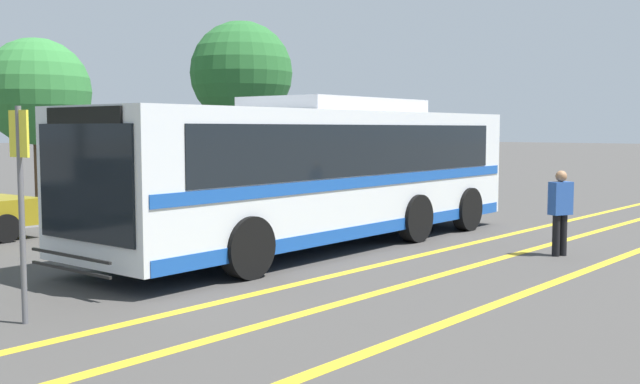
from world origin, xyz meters
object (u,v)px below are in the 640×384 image
Objects in this scene: parked_car_3 at (348,179)px; pedestrian_0 at (560,208)px; tree_0 at (37,92)px; transit_bus at (320,169)px; parked_car_2 at (193,189)px; bus_stop_sign at (21,188)px; tree_1 at (241,73)px.

parked_car_3 is 12.07m from pedestrian_0.
pedestrian_0 reaches higher than parked_car_3.
pedestrian_0 is 0.32× the size of tree_0.
parked_car_2 is (1.72, 6.05, -0.82)m from transit_bus.
transit_bus is 7.08m from bus_stop_sign.
parked_car_3 is at bearing -60.39° from tree_1.
pedestrian_0 is 9.42m from bus_stop_sign.
parked_car_2 is 6.82m from tree_1.
tree_0 is (-1.90, 15.31, 2.54)m from pedestrian_0.
bus_stop_sign is at bearing -142.24° from tree_1.
transit_bus is at bearing -90.27° from tree_0.
parked_car_2 is at bearing -51.64° from bus_stop_sign.
tree_1 is (6.58, 9.25, 2.73)m from transit_bus.
tree_0 is at bearing 163.96° from tree_1.
parked_car_3 is 5.19m from tree_1.
parked_car_2 is 0.79× the size of tree_1.
bus_stop_sign is at bearing 130.20° from parked_car_2.
transit_bus is 11.67m from tree_1.
transit_bus is 10.38m from parked_car_3.
transit_bus reaches higher than pedestrian_0.
bus_stop_sign reaches higher than parked_car_2.
pedestrian_0 is 0.60× the size of bus_stop_sign.
tree_0 is 0.83× the size of tree_1.
transit_bus is 2.52× the size of parked_car_3.
transit_bus reaches higher than bus_stop_sign.
bus_stop_sign is at bearing -119.56° from tree_0.
tree_1 is at bearing -16.04° from tree_0.
tree_1 is (4.63, 13.43, 3.37)m from pedestrian_0.
parked_car_2 is 11.39m from bus_stop_sign.
pedestrian_0 is (1.95, -4.19, -0.65)m from transit_bus.
parked_car_2 is 5.99m from tree_0.
transit_bus is 4.25× the size of bus_stop_sign.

